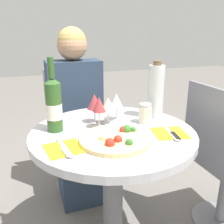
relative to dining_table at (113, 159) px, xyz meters
The scene contains 14 objects.
dining_table is the anchor object (origin of this frame).
chair_behind_diner 0.75m from the dining_table, 94.48° to the left, with size 0.39×0.39×0.90m.
seated_diner 0.60m from the dining_table, 95.52° to the left, with size 0.38×0.42×1.21m.
chair_empty_side 0.67m from the dining_table, ahead, with size 0.39×0.39×0.90m.
pizza_large 0.21m from the dining_table, 104.55° to the right, with size 0.31×0.31×0.05m.
wine_bottle 0.40m from the dining_table, 160.13° to the left, with size 0.08×0.08×0.35m.
tall_carafe 0.44m from the dining_table, 21.63° to the left, with size 0.09×0.09×0.31m.
sugar_shaker 0.29m from the dining_table, 13.75° to the left, with size 0.07×0.07×0.10m.
wine_glass_center 0.28m from the dining_table, 84.56° to the left, with size 0.08×0.08×0.14m.
wine_glass_front_left 0.29m from the dining_table, 130.06° to the left, with size 0.07×0.07×0.16m.
wine_glass_back_left 0.31m from the dining_table, 109.28° to the left, with size 0.08×0.08×0.16m.
wine_glass_back_right 0.31m from the dining_table, 64.14° to the left, with size 0.07×0.07×0.15m.
place_setting_left 0.33m from the dining_table, 154.56° to the right, with size 0.17×0.19×0.01m.
place_setting_right 0.32m from the dining_table, 26.83° to the right, with size 0.18×0.19×0.01m.
Camera 1 is at (-0.37, -1.06, 1.19)m, focal length 40.00 mm.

